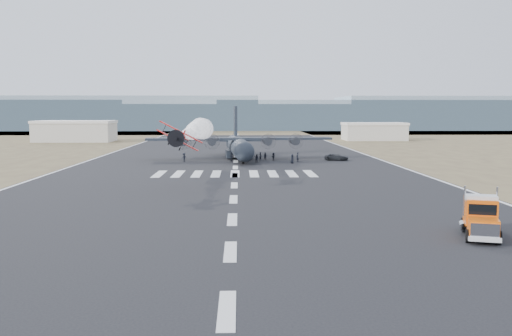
{
  "coord_description": "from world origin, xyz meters",
  "views": [
    {
      "loc": [
        0.63,
        -39.99,
        10.08
      ],
      "look_at": [
        2.43,
        19.67,
        4.0
      ],
      "focal_mm": 40.0,
      "sensor_mm": 36.0,
      "label": 1
    }
  ],
  "objects_px": {
    "hangar_right": "(374,131)",
    "crew_c": "(184,157)",
    "crew_a": "(260,156)",
    "crew_f": "(273,157)",
    "aerobatic_biplane": "(179,137)",
    "crew_e": "(292,159)",
    "transport_aircraft": "(239,145)",
    "crew_b": "(265,156)",
    "hangar_left": "(75,131)",
    "support_vehicle": "(336,157)",
    "crew_h": "(257,158)",
    "crew_d": "(231,157)",
    "semi_truck": "(481,216)",
    "crew_g": "(298,157)"
  },
  "relations": [
    {
      "from": "crew_f",
      "to": "crew_g",
      "type": "bearing_deg",
      "value": 83.45
    },
    {
      "from": "hangar_left",
      "to": "crew_c",
      "type": "distance_m",
      "value": 84.73
    },
    {
      "from": "semi_truck",
      "to": "aerobatic_biplane",
      "type": "relative_size",
      "value": 1.41
    },
    {
      "from": "crew_a",
      "to": "crew_f",
      "type": "bearing_deg",
      "value": -137.41
    },
    {
      "from": "transport_aircraft",
      "to": "crew_d",
      "type": "height_order",
      "value": "transport_aircraft"
    },
    {
      "from": "support_vehicle",
      "to": "crew_b",
      "type": "bearing_deg",
      "value": 100.13
    },
    {
      "from": "crew_c",
      "to": "crew_b",
      "type": "bearing_deg",
      "value": 150.53
    },
    {
      "from": "aerobatic_biplane",
      "to": "crew_e",
      "type": "bearing_deg",
      "value": 65.38
    },
    {
      "from": "hangar_right",
      "to": "aerobatic_biplane",
      "type": "bearing_deg",
      "value": -114.1
    },
    {
      "from": "hangar_left",
      "to": "hangar_right",
      "type": "distance_m",
      "value": 98.13
    },
    {
      "from": "hangar_left",
      "to": "crew_c",
      "type": "bearing_deg",
      "value": -60.35
    },
    {
      "from": "transport_aircraft",
      "to": "crew_d",
      "type": "xyz_separation_m",
      "value": [
        -1.48,
        -6.07,
        -1.94
      ]
    },
    {
      "from": "crew_f",
      "to": "hangar_left",
      "type": "bearing_deg",
      "value": -113.86
    },
    {
      "from": "hangar_right",
      "to": "crew_h",
      "type": "bearing_deg",
      "value": -117.44
    },
    {
      "from": "crew_c",
      "to": "crew_e",
      "type": "bearing_deg",
      "value": 128.59
    },
    {
      "from": "support_vehicle",
      "to": "crew_g",
      "type": "distance_m",
      "value": 8.55
    },
    {
      "from": "crew_g",
      "to": "crew_h",
      "type": "relative_size",
      "value": 1.16
    },
    {
      "from": "transport_aircraft",
      "to": "crew_d",
      "type": "bearing_deg",
      "value": -107.85
    },
    {
      "from": "crew_f",
      "to": "crew_h",
      "type": "xyz_separation_m",
      "value": [
        -3.51,
        -4.6,
        0.01
      ]
    },
    {
      "from": "crew_a",
      "to": "crew_e",
      "type": "height_order",
      "value": "crew_e"
    },
    {
      "from": "crew_h",
      "to": "hangar_left",
      "type": "bearing_deg",
      "value": -23.33
    },
    {
      "from": "crew_c",
      "to": "crew_e",
      "type": "height_order",
      "value": "crew_e"
    },
    {
      "from": "transport_aircraft",
      "to": "support_vehicle",
      "type": "bearing_deg",
      "value": -17.89
    },
    {
      "from": "hangar_left",
      "to": "crew_a",
      "type": "bearing_deg",
      "value": -51.1
    },
    {
      "from": "aerobatic_biplane",
      "to": "semi_truck",
      "type": "bearing_deg",
      "value": -44.24
    },
    {
      "from": "hangar_right",
      "to": "crew_g",
      "type": "distance_m",
      "value": 86.11
    },
    {
      "from": "hangar_right",
      "to": "crew_h",
      "type": "distance_m",
      "value": 91.07
    },
    {
      "from": "crew_c",
      "to": "crew_h",
      "type": "relative_size",
      "value": 1.09
    },
    {
      "from": "semi_truck",
      "to": "transport_aircraft",
      "type": "bearing_deg",
      "value": 122.05
    },
    {
      "from": "hangar_left",
      "to": "crew_a",
      "type": "height_order",
      "value": "hangar_left"
    },
    {
      "from": "hangar_left",
      "to": "crew_a",
      "type": "distance_m",
      "value": 90.78
    },
    {
      "from": "crew_e",
      "to": "crew_d",
      "type": "bearing_deg",
      "value": 102.04
    },
    {
      "from": "crew_a",
      "to": "crew_c",
      "type": "bearing_deg",
      "value": 66.44
    },
    {
      "from": "transport_aircraft",
      "to": "crew_f",
      "type": "xyz_separation_m",
      "value": [
        6.94,
        -4.54,
        -2.04
      ]
    },
    {
      "from": "transport_aircraft",
      "to": "crew_a",
      "type": "distance_m",
      "value": 6.22
    },
    {
      "from": "crew_d",
      "to": "transport_aircraft",
      "type": "bearing_deg",
      "value": 142.93
    },
    {
      "from": "crew_e",
      "to": "crew_h",
      "type": "height_order",
      "value": "crew_e"
    },
    {
      "from": "hangar_right",
      "to": "transport_aircraft",
      "type": "height_order",
      "value": "transport_aircraft"
    },
    {
      "from": "hangar_right",
      "to": "crew_c",
      "type": "bearing_deg",
      "value": -125.52
    },
    {
      "from": "transport_aircraft",
      "to": "crew_b",
      "type": "xyz_separation_m",
      "value": [
        5.38,
        -3.71,
        -2.03
      ]
    },
    {
      "from": "aerobatic_biplane",
      "to": "crew_a",
      "type": "xyz_separation_m",
      "value": [
        11.87,
        42.59,
        -5.87
      ]
    },
    {
      "from": "hangar_right",
      "to": "crew_d",
      "type": "height_order",
      "value": "hangar_right"
    },
    {
      "from": "crew_a",
      "to": "crew_f",
      "type": "distance_m",
      "value": 2.64
    },
    {
      "from": "support_vehicle",
      "to": "crew_f",
      "type": "relative_size",
      "value": 3.07
    },
    {
      "from": "crew_f",
      "to": "crew_g",
      "type": "height_order",
      "value": "crew_g"
    },
    {
      "from": "aerobatic_biplane",
      "to": "support_vehicle",
      "type": "height_order",
      "value": "aerobatic_biplane"
    },
    {
      "from": "crew_c",
      "to": "crew_e",
      "type": "distance_m",
      "value": 21.21
    },
    {
      "from": "hangar_left",
      "to": "aerobatic_biplane",
      "type": "distance_m",
      "value": 121.92
    },
    {
      "from": "hangar_left",
      "to": "crew_f",
      "type": "relative_size",
      "value": 15.73
    },
    {
      "from": "crew_b",
      "to": "crew_d",
      "type": "bearing_deg",
      "value": -167.44
    }
  ]
}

